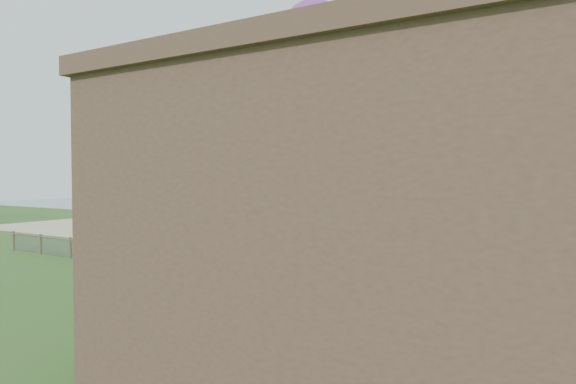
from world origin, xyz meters
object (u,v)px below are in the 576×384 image
object	(u,v)px
picnic_table	(301,289)
octopus_kite	(311,56)
motel	(500,244)
chainlink_fence	(229,269)

from	to	relation	value
picnic_table	octopus_kite	world-z (taller)	octopus_kite
octopus_kite	motel	bearing A→B (deg)	-41.65
picnic_table	octopus_kite	bearing A→B (deg)	95.23
motel	octopus_kite	world-z (taller)	octopus_kite
chainlink_fence	picnic_table	world-z (taller)	chainlink_fence
motel	octopus_kite	xyz separation A→B (m)	(-12.34, 13.50, 8.10)
octopus_kite	picnic_table	bearing A→B (deg)	-57.18
octopus_kite	chainlink_fence	bearing A→B (deg)	-89.89
chainlink_fence	picnic_table	size ratio (longest dim) A/B	20.89
chainlink_fence	picnic_table	xyz separation A→B (m)	(4.47, -1.00, -0.18)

